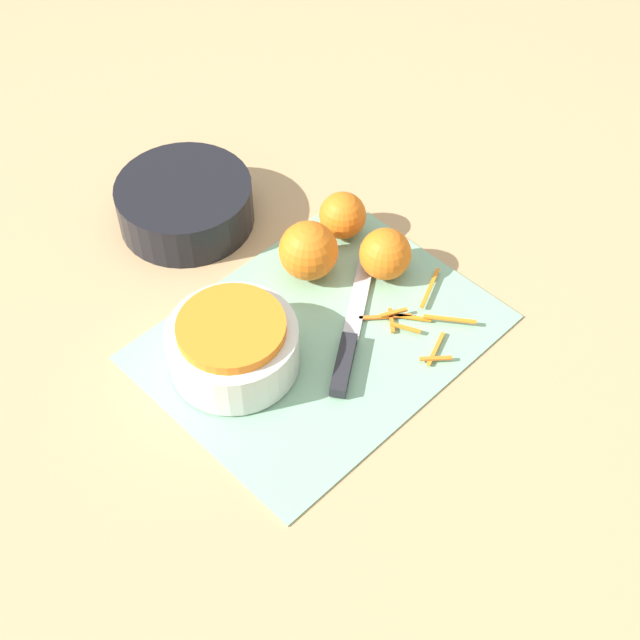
{
  "coord_description": "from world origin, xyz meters",
  "views": [
    {
      "loc": [
        -0.51,
        -0.52,
        0.9
      ],
      "look_at": [
        0.0,
        0.0,
        0.04
      ],
      "focal_mm": 50.0,
      "sensor_mm": 36.0,
      "label": 1
    }
  ],
  "objects_px": {
    "orange_right": "(385,254)",
    "bowl_dark": "(185,203)",
    "knife": "(348,347)",
    "orange_back": "(343,215)",
    "bowl_speckled": "(233,344)",
    "orange_left": "(308,251)"
  },
  "relations": [
    {
      "from": "bowl_dark",
      "to": "knife",
      "type": "distance_m",
      "value": 0.34
    },
    {
      "from": "knife",
      "to": "bowl_dark",
      "type": "bearing_deg",
      "value": 53.81
    },
    {
      "from": "orange_back",
      "to": "orange_right",
      "type": "bearing_deg",
      "value": -98.97
    },
    {
      "from": "bowl_dark",
      "to": "knife",
      "type": "bearing_deg",
      "value": -91.86
    },
    {
      "from": "orange_left",
      "to": "orange_back",
      "type": "relative_size",
      "value": 1.21
    },
    {
      "from": "bowl_speckled",
      "to": "orange_left",
      "type": "xyz_separation_m",
      "value": [
        0.18,
        0.05,
        0.0
      ]
    },
    {
      "from": "bowl_dark",
      "to": "bowl_speckled",
      "type": "bearing_deg",
      "value": -116.92
    },
    {
      "from": "orange_left",
      "to": "orange_right",
      "type": "relative_size",
      "value": 1.14
    },
    {
      "from": "bowl_speckled",
      "to": "orange_back",
      "type": "distance_m",
      "value": 0.27
    },
    {
      "from": "knife",
      "to": "orange_back",
      "type": "bearing_deg",
      "value": 11.76
    },
    {
      "from": "orange_right",
      "to": "knife",
      "type": "bearing_deg",
      "value": -156.05
    },
    {
      "from": "knife",
      "to": "orange_left",
      "type": "relative_size",
      "value": 2.61
    },
    {
      "from": "bowl_speckled",
      "to": "orange_back",
      "type": "xyz_separation_m",
      "value": [
        0.26,
        0.07,
        -0.0
      ]
    },
    {
      "from": "bowl_dark",
      "to": "orange_right",
      "type": "xyz_separation_m",
      "value": [
        0.12,
        -0.28,
        0.01
      ]
    },
    {
      "from": "knife",
      "to": "orange_right",
      "type": "xyz_separation_m",
      "value": [
        0.13,
        0.06,
        0.03
      ]
    },
    {
      "from": "bowl_dark",
      "to": "orange_back",
      "type": "height_order",
      "value": "orange_back"
    },
    {
      "from": "bowl_dark",
      "to": "orange_left",
      "type": "xyz_separation_m",
      "value": [
        0.05,
        -0.2,
        0.01
      ]
    },
    {
      "from": "orange_right",
      "to": "bowl_dark",
      "type": "bearing_deg",
      "value": 113.92
    },
    {
      "from": "knife",
      "to": "orange_back",
      "type": "distance_m",
      "value": 0.22
    },
    {
      "from": "knife",
      "to": "bowl_speckled",
      "type": "bearing_deg",
      "value": 108.97
    },
    {
      "from": "bowl_dark",
      "to": "orange_left",
      "type": "relative_size",
      "value": 2.41
    },
    {
      "from": "orange_right",
      "to": "orange_left",
      "type": "bearing_deg",
      "value": 134.26
    }
  ]
}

